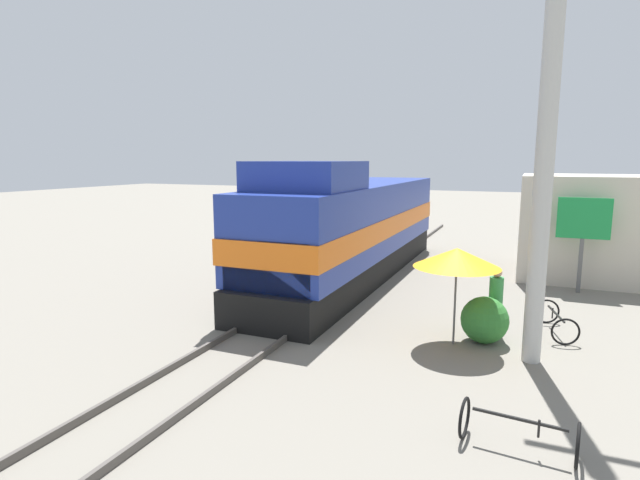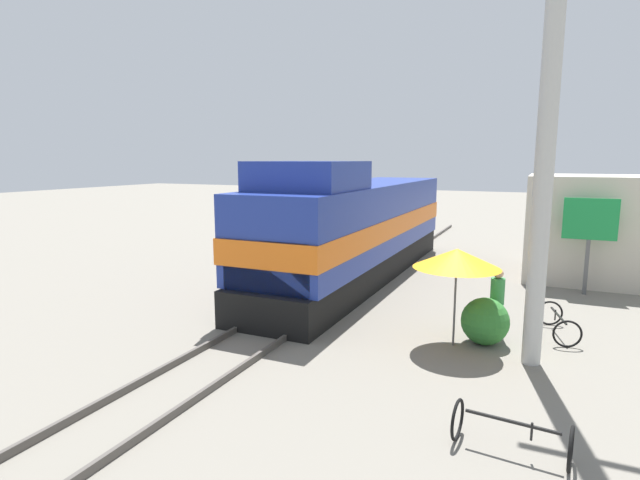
{
  "view_description": "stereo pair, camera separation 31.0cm",
  "coord_description": "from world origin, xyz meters",
  "px_view_note": "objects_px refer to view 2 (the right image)",
  "views": [
    {
      "loc": [
        6.03,
        -12.83,
        4.38
      ],
      "look_at": [
        1.2,
        -1.47,
        2.38
      ],
      "focal_mm": 28.0,
      "sensor_mm": 36.0,
      "label": 1
    },
    {
      "loc": [
        6.31,
        -12.71,
        4.38
      ],
      "look_at": [
        1.2,
        -1.47,
        2.38
      ],
      "focal_mm": 28.0,
      "sensor_mm": 36.0,
      "label": 2
    }
  ],
  "objects_px": {
    "vendor_umbrella": "(457,258)",
    "bicycle": "(558,322)",
    "billboard_sign": "(590,225)",
    "bicycle_spare": "(511,433)",
    "utility_pole": "(546,140)",
    "person_bystander": "(497,300)",
    "locomotive": "(355,228)"
  },
  "relations": [
    {
      "from": "billboard_sign",
      "to": "bicycle_spare",
      "type": "distance_m",
      "value": 10.92
    },
    {
      "from": "billboard_sign",
      "to": "bicycle",
      "type": "height_order",
      "value": "billboard_sign"
    },
    {
      "from": "billboard_sign",
      "to": "bicycle_spare",
      "type": "bearing_deg",
      "value": -98.46
    },
    {
      "from": "utility_pole",
      "to": "vendor_umbrella",
      "type": "bearing_deg",
      "value": 168.11
    },
    {
      "from": "billboard_sign",
      "to": "bicycle",
      "type": "distance_m",
      "value": 5.15
    },
    {
      "from": "billboard_sign",
      "to": "locomotive",
      "type": "bearing_deg",
      "value": -171.78
    },
    {
      "from": "utility_pole",
      "to": "bicycle_spare",
      "type": "distance_m",
      "value": 5.85
    },
    {
      "from": "utility_pole",
      "to": "billboard_sign",
      "type": "height_order",
      "value": "utility_pole"
    },
    {
      "from": "vendor_umbrella",
      "to": "billboard_sign",
      "type": "height_order",
      "value": "billboard_sign"
    },
    {
      "from": "vendor_umbrella",
      "to": "billboard_sign",
      "type": "bearing_deg",
      "value": 64.12
    },
    {
      "from": "locomotive",
      "to": "vendor_umbrella",
      "type": "height_order",
      "value": "locomotive"
    },
    {
      "from": "utility_pole",
      "to": "person_bystander",
      "type": "bearing_deg",
      "value": 120.89
    },
    {
      "from": "billboard_sign",
      "to": "bicycle_spare",
      "type": "relative_size",
      "value": 1.84
    },
    {
      "from": "vendor_umbrella",
      "to": "person_bystander",
      "type": "bearing_deg",
      "value": 52.16
    },
    {
      "from": "vendor_umbrella",
      "to": "bicycle",
      "type": "relative_size",
      "value": 1.3
    },
    {
      "from": "locomotive",
      "to": "utility_pole",
      "type": "relative_size",
      "value": 1.51
    },
    {
      "from": "utility_pole",
      "to": "bicycle",
      "type": "xyz_separation_m",
      "value": [
        0.55,
        2.13,
        -4.43
      ]
    },
    {
      "from": "utility_pole",
      "to": "vendor_umbrella",
      "type": "relative_size",
      "value": 4.02
    },
    {
      "from": "billboard_sign",
      "to": "person_bystander",
      "type": "height_order",
      "value": "billboard_sign"
    },
    {
      "from": "bicycle",
      "to": "vendor_umbrella",
      "type": "bearing_deg",
      "value": 24.63
    },
    {
      "from": "utility_pole",
      "to": "billboard_sign",
      "type": "distance_m",
      "value": 7.4
    },
    {
      "from": "locomotive",
      "to": "bicycle",
      "type": "distance_m",
      "value": 7.82
    },
    {
      "from": "bicycle",
      "to": "bicycle_spare",
      "type": "bearing_deg",
      "value": 69.85
    },
    {
      "from": "vendor_umbrella",
      "to": "billboard_sign",
      "type": "xyz_separation_m",
      "value": [
        3.13,
        6.46,
        0.17
      ]
    },
    {
      "from": "vendor_umbrella",
      "to": "bicycle",
      "type": "xyz_separation_m",
      "value": [
        2.27,
        1.77,
        -1.77
      ]
    },
    {
      "from": "bicycle",
      "to": "person_bystander",
      "type": "bearing_deg",
      "value": 12.1
    },
    {
      "from": "locomotive",
      "to": "bicycle",
      "type": "bearing_deg",
      "value": -27.88
    },
    {
      "from": "bicycle_spare",
      "to": "billboard_sign",
      "type": "bearing_deg",
      "value": -2.52
    },
    {
      "from": "billboard_sign",
      "to": "bicycle",
      "type": "relative_size",
      "value": 1.75
    },
    {
      "from": "bicycle_spare",
      "to": "vendor_umbrella",
      "type": "bearing_deg",
      "value": 26.33
    },
    {
      "from": "vendor_umbrella",
      "to": "person_bystander",
      "type": "distance_m",
      "value": 1.82
    },
    {
      "from": "utility_pole",
      "to": "person_bystander",
      "type": "distance_m",
      "value": 4.2
    }
  ]
}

